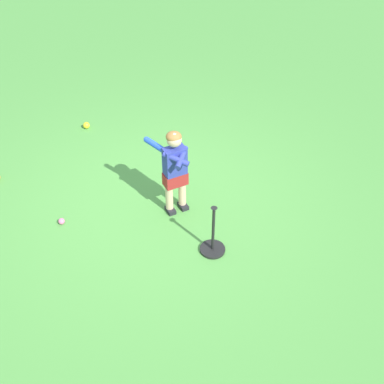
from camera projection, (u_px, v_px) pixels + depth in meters
The scene contains 5 objects.
ground_plane at pixel (160, 201), 5.93m from camera, with size 40.00×40.00×0.00m, color #519942.
child_batter at pixel (174, 165), 5.41m from camera, with size 0.32×0.63×1.08m.
play_ball_far_right at pixel (62, 221), 5.59m from camera, with size 0.08×0.08×0.08m, color pink.
play_ball_center_lawn at pixel (86, 125), 7.20m from camera, with size 0.10×0.10×0.10m, color yellow.
batting_tee at pixel (213, 244), 5.22m from camera, with size 0.28×0.28×0.62m.
Camera 1 is at (2.59, 3.71, 3.86)m, focal length 45.01 mm.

